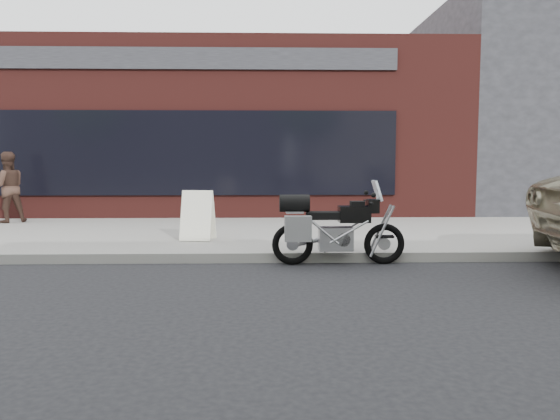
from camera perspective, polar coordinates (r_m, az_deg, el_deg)
ground at (r=4.35m, az=-0.01°, el=-15.58°), size 120.00×120.00×0.00m
near_sidewalk at (r=11.16m, az=-0.96°, el=-2.29°), size 44.00×6.00×0.15m
storefront at (r=18.16m, az=-7.57°, el=7.47°), size 14.00×10.07×4.50m
motorcycle at (r=8.06m, az=5.25°, el=-1.93°), size 1.98×0.65×1.25m
sandwich_sign at (r=9.62m, az=-8.57°, el=-0.53°), size 0.61×0.57×0.86m
cafe_patron_left at (r=13.51m, az=-26.60°, el=2.14°), size 0.97×0.92×1.57m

